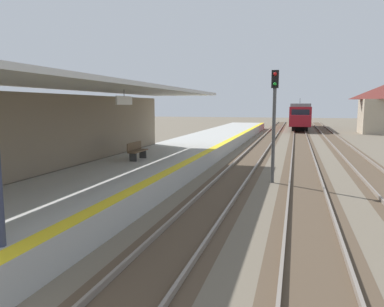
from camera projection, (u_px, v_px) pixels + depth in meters
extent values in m
cube|color=#A8A8A3|center=(156.00, 164.00, 20.03)|extent=(5.00, 80.00, 0.90)
cube|color=yellow|center=(196.00, 157.00, 19.36)|extent=(0.50, 80.00, 0.01)
cube|color=#4C4C4C|center=(40.00, 185.00, 14.66)|extent=(0.50, 24.00, 0.90)
cube|color=#7A6B56|center=(37.00, 134.00, 14.39)|extent=(0.40, 24.00, 3.20)
cube|color=silver|center=(90.00, 85.00, 13.50)|extent=(4.40, 24.00, 0.16)
cube|color=white|center=(124.00, 100.00, 15.37)|extent=(0.08, 1.40, 0.36)
cylinder|color=#333333|center=(124.00, 93.00, 15.33)|extent=(0.03, 0.03, 0.27)
cube|color=#4C3D2D|center=(246.00, 164.00, 22.72)|extent=(2.34, 120.00, 0.01)
cube|color=slate|center=(235.00, 162.00, 22.90)|extent=(0.08, 120.00, 0.15)
cube|color=slate|center=(258.00, 163.00, 22.51)|extent=(0.08, 120.00, 0.15)
cube|color=#4C3D2D|center=(304.00, 167.00, 21.80)|extent=(2.34, 120.00, 0.01)
cube|color=slate|center=(291.00, 165.00, 21.98)|extent=(0.08, 120.00, 0.15)
cube|color=slate|center=(316.00, 166.00, 21.59)|extent=(0.08, 120.00, 0.15)
cube|color=#4C3D2D|center=(366.00, 169.00, 20.88)|extent=(2.34, 120.00, 0.01)
cube|color=slate|center=(352.00, 167.00, 21.06)|extent=(0.08, 120.00, 0.15)
cube|color=slate|center=(380.00, 168.00, 20.67)|extent=(0.08, 120.00, 0.15)
cube|color=maroon|center=(300.00, 115.00, 57.67)|extent=(2.90, 18.00, 2.70)
cube|color=slate|center=(300.00, 105.00, 57.46)|extent=(2.67, 18.00, 0.44)
cube|color=black|center=(300.00, 114.00, 49.01)|extent=(2.32, 0.06, 1.21)
cube|color=maroon|center=(300.00, 121.00, 48.38)|extent=(2.78, 1.60, 1.49)
cube|color=black|center=(310.00, 113.00, 57.22)|extent=(0.04, 15.84, 0.86)
cylinder|color=#333333|center=(300.00, 101.00, 60.81)|extent=(0.06, 0.06, 0.90)
cube|color=black|center=(300.00, 128.00, 52.31)|extent=(2.17, 2.20, 0.72)
cube|color=black|center=(299.00, 124.00, 63.47)|extent=(2.17, 2.20, 0.72)
cylinder|color=#4C4C4C|center=(273.00, 136.00, 17.00)|extent=(0.16, 0.16, 4.40)
cube|color=black|center=(275.00, 79.00, 16.66)|extent=(0.32, 0.24, 0.80)
sphere|color=red|center=(275.00, 74.00, 16.50)|extent=(0.16, 0.16, 0.16)
sphere|color=green|center=(275.00, 84.00, 16.56)|extent=(0.16, 0.16, 0.16)
cube|color=brown|center=(138.00, 151.00, 18.42)|extent=(0.44, 1.60, 0.06)
cube|color=brown|center=(134.00, 146.00, 18.44)|extent=(0.06, 1.60, 0.40)
cube|color=#333333|center=(133.00, 157.00, 17.87)|extent=(0.36, 0.08, 0.44)
cube|color=#333333|center=(143.00, 154.00, 19.02)|extent=(0.36, 0.08, 0.44)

